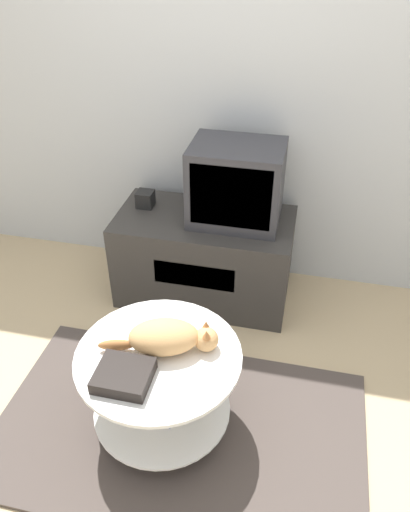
# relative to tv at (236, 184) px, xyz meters

# --- Properties ---
(ground_plane) EXTENTS (12.00, 12.00, 0.00)m
(ground_plane) POSITION_rel_tv_xyz_m (-0.06, -1.08, -0.79)
(ground_plane) COLOR tan
(wall_back) EXTENTS (8.00, 0.05, 2.60)m
(wall_back) POSITION_rel_tv_xyz_m (-0.06, 0.33, 0.51)
(wall_back) COLOR silver
(wall_back) RESTS_ON ground_plane
(rug) EXTENTS (1.75, 1.05, 0.02)m
(rug) POSITION_rel_tv_xyz_m (-0.06, -1.08, -0.78)
(rug) COLOR #4C423D
(rug) RESTS_ON ground_plane
(tv_stand) EXTENTS (1.05, 0.55, 0.56)m
(tv_stand) POSITION_rel_tv_xyz_m (-0.18, -0.03, -0.51)
(tv_stand) COLOR #33302D
(tv_stand) RESTS_ON ground_plane
(tv) EXTENTS (0.51, 0.38, 0.46)m
(tv) POSITION_rel_tv_xyz_m (0.00, 0.00, 0.00)
(tv) COLOR #333338
(tv) RESTS_ON tv_stand
(speaker) EXTENTS (0.10, 0.10, 0.10)m
(speaker) POSITION_rel_tv_xyz_m (-0.56, 0.03, -0.18)
(speaker) COLOR black
(speaker) RESTS_ON tv_stand
(coffee_table) EXTENTS (0.73, 0.73, 0.47)m
(coffee_table) POSITION_rel_tv_xyz_m (-0.14, -1.07, -0.48)
(coffee_table) COLOR #B2B2B7
(coffee_table) RESTS_ON rug
(dvd_box) EXTENTS (0.22, 0.20, 0.06)m
(dvd_box) POSITION_rel_tv_xyz_m (-0.24, -1.23, -0.27)
(dvd_box) COLOR black
(dvd_box) RESTS_ON coffee_table
(cat) EXTENTS (0.51, 0.25, 0.15)m
(cat) POSITION_rel_tv_xyz_m (-0.11, -1.03, -0.23)
(cat) COLOR tan
(cat) RESTS_ON coffee_table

